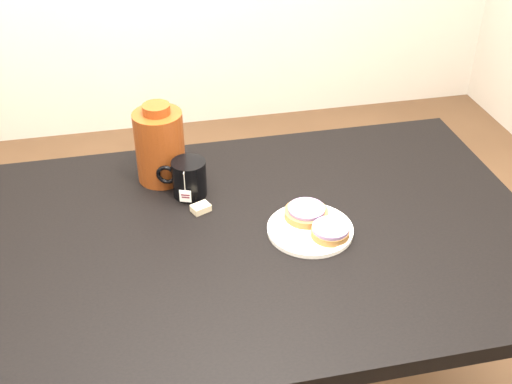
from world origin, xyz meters
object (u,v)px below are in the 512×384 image
plate (310,229)px  table (251,260)px  teabag_pouch (201,208)px  bagel_package (160,145)px  mug (188,178)px  bagel_back (306,212)px  bagel_front (330,231)px

plate → table: bearing=170.0°
table → teabag_pouch: (-0.10, 0.11, 0.09)m
plate → bagel_package: 0.46m
mug → bagel_package: 0.12m
bagel_package → mug: bearing=-57.3°
bagel_back → bagel_package: bagel_package is taller
mug → bagel_back: bearing=-13.0°
bagel_back → teabag_pouch: bagel_back is taller
bagel_front → mug: 0.40m
bagel_front → teabag_pouch: bearing=147.6°
mug → bagel_front: bearing=-20.6°
bagel_back → mug: (-0.26, 0.17, 0.03)m
table → bagel_package: 0.39m
teabag_pouch → mug: bearing=102.7°
mug → teabag_pouch: mug is taller
bagel_front → mug: (-0.30, 0.26, 0.03)m
bagel_front → bagel_package: size_ratio=0.50×
bagel_package → teabag_pouch: bearing=-65.8°
teabag_pouch → table: bearing=-47.3°
bagel_back → mug: bearing=146.6°
plate → bagel_back: size_ratio=1.41×
bagel_back → mug: size_ratio=1.05×
table → bagel_package: (-0.18, 0.29, 0.18)m
table → bagel_package: size_ratio=6.45×
table → plate: size_ratio=6.81×
table → bagel_back: (0.14, 0.02, 0.11)m
bagel_front → bagel_package: bagel_package is taller
plate → bagel_package: bagel_package is taller
plate → bagel_back: bagel_back is taller
plate → mug: (-0.26, 0.22, 0.04)m
teabag_pouch → bagel_package: bagel_package is taller
teabag_pouch → bagel_package: (-0.08, 0.18, 0.09)m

